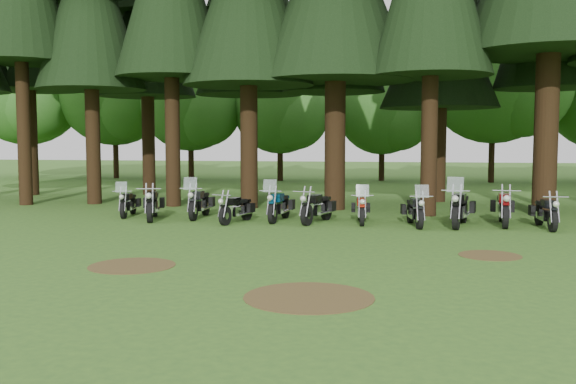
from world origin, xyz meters
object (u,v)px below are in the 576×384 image
object	(u,v)px
motorcycle_2	(199,204)
motorcycle_3	(236,210)
motorcycle_7	(415,212)
motorcycle_10	(546,213)
motorcycle_8	(460,209)
motorcycle_9	(504,209)
motorcycle_4	(279,206)
motorcycle_1	(152,205)
motorcycle_5	(317,208)
motorcycle_0	(128,204)
motorcycle_6	(361,210)

from	to	relation	value
motorcycle_2	motorcycle_3	xyz separation A→B (m)	(1.52, -0.99, -0.07)
motorcycle_3	motorcycle_7	xyz separation A→B (m)	(5.51, 0.18, 0.03)
motorcycle_10	motorcycle_2	bearing A→B (deg)	174.09
motorcycle_8	motorcycle_9	world-z (taller)	motorcycle_8
motorcycle_2	motorcycle_9	world-z (taller)	motorcycle_2
motorcycle_8	motorcycle_10	bearing A→B (deg)	11.29
motorcycle_4	motorcycle_2	bearing A→B (deg)	179.03
motorcycle_1	motorcycle_7	world-z (taller)	motorcycle_7
motorcycle_1	motorcycle_2	distance (m)	1.54
motorcycle_3	motorcycle_5	distance (m)	2.54
motorcycle_5	motorcycle_7	world-z (taller)	motorcycle_7
motorcycle_0	motorcycle_6	world-z (taller)	motorcycle_6
motorcycle_0	motorcycle_9	distance (m)	12.25
motorcycle_10	motorcycle_9	bearing A→B (deg)	151.10
motorcycle_2	motorcycle_4	xyz separation A→B (m)	(2.76, -0.29, -0.01)
motorcycle_3	motorcycle_8	bearing A→B (deg)	17.84
motorcycle_9	motorcycle_10	size ratio (longest dim) A/B	1.12
motorcycle_0	motorcycle_1	bearing A→B (deg)	-42.44
motorcycle_3	motorcycle_10	size ratio (longest dim) A/B	0.91
motorcycle_4	motorcycle_8	bearing A→B (deg)	1.80
motorcycle_1	motorcycle_8	distance (m)	9.77
motorcycle_5	motorcycle_9	size ratio (longest dim) A/B	0.90
motorcycle_1	motorcycle_4	bearing A→B (deg)	-11.14
motorcycle_0	motorcycle_8	distance (m)	10.93
motorcycle_4	motorcycle_9	world-z (taller)	motorcycle_4
motorcycle_3	motorcycle_9	distance (m)	8.24
motorcycle_1	motorcycle_9	size ratio (longest dim) A/B	0.93
motorcycle_0	motorcycle_1	world-z (taller)	motorcycle_0
motorcycle_2	motorcycle_5	bearing A→B (deg)	-10.17
motorcycle_3	motorcycle_10	distance (m)	9.31
motorcycle_0	motorcycle_8	bearing A→B (deg)	-14.16
motorcycle_0	motorcycle_4	bearing A→B (deg)	-14.29
motorcycle_1	motorcycle_6	distance (m)	6.79
motorcycle_0	motorcycle_6	bearing A→B (deg)	-14.06
motorcycle_6	motorcycle_9	bearing A→B (deg)	-1.07
motorcycle_0	motorcycle_2	size ratio (longest dim) A/B	0.87
motorcycle_0	motorcycle_1	xyz separation A→B (m)	(1.15, -0.70, 0.06)
motorcycle_3	motorcycle_6	distance (m)	3.92
motorcycle_10	motorcycle_7	bearing A→B (deg)	179.87
motorcycle_6	motorcycle_8	distance (m)	2.99
motorcycle_5	motorcycle_0	bearing A→B (deg)	-168.97
motorcycle_4	motorcycle_6	world-z (taller)	motorcycle_4
motorcycle_2	motorcycle_7	xyz separation A→B (m)	(7.04, -0.80, -0.03)
motorcycle_2	motorcycle_6	distance (m)	5.41
motorcycle_0	motorcycle_3	size ratio (longest dim) A/B	1.02
motorcycle_9	motorcycle_10	distance (m)	1.24
motorcycle_0	motorcycle_4	xyz separation A→B (m)	(5.29, -0.32, 0.05)
motorcycle_2	motorcycle_10	size ratio (longest dim) A/B	1.06
motorcycle_1	motorcycle_9	bearing A→B (deg)	-13.50
motorcycle_6	motorcycle_8	size ratio (longest dim) A/B	0.82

